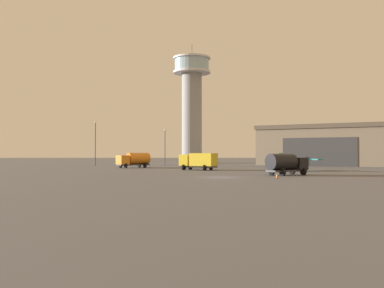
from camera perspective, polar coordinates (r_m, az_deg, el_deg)
name	(u,v)px	position (r m, az deg, el deg)	size (l,w,h in m)	color
ground_plane	(219,177)	(54.55, 3.58, -4.34)	(400.00, 400.00, 0.00)	#545456
control_tower	(192,99)	(128.68, -0.02, 5.83)	(10.94, 10.94, 34.98)	gray
hangar	(330,146)	(114.10, 17.58, -0.19)	(38.95, 36.69, 9.58)	#7A6B56
airplane_teal	(293,162)	(75.48, 12.97, -2.36)	(8.00, 8.63, 3.00)	teal
truck_fuel_tanker_orange	(134,159)	(89.01, -7.55, -2.01)	(6.81, 5.82, 3.04)	#38383D
truck_box_yellow	(199,161)	(76.37, 0.88, -2.16)	(6.84, 5.56, 2.95)	#38383D
truck_fuel_tanker_black	(286,163)	(60.40, 12.11, -2.48)	(6.22, 5.02, 2.93)	#38383D
light_post_east	(95,140)	(104.47, -12.47, 0.53)	(0.44, 0.44, 10.32)	#38383D
light_post_north	(165,144)	(103.51, -3.54, 0.03)	(0.44, 0.44, 8.63)	#38383D
traffic_cone_near_left	(277,176)	(53.29, 11.00, -4.06)	(0.36, 0.36, 0.64)	black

